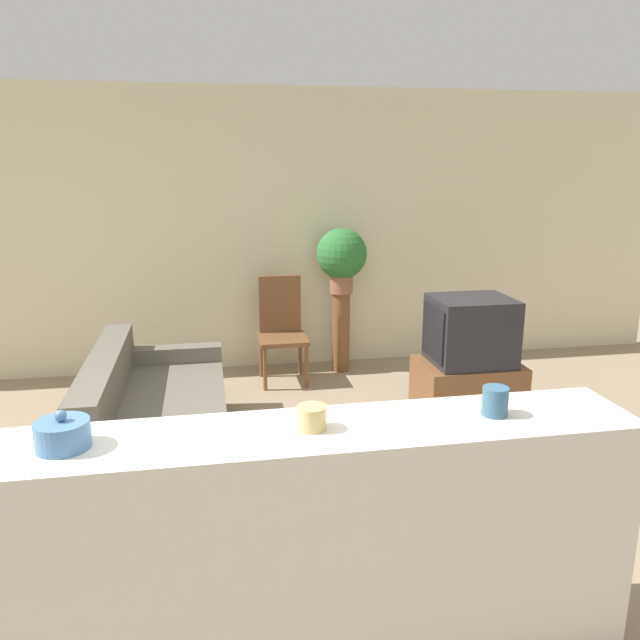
% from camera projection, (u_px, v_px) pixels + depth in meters
% --- Properties ---
extents(ground_plane, '(14.00, 14.00, 0.00)m').
position_uv_depth(ground_plane, '(280.00, 581.00, 3.08)').
color(ground_plane, gray).
extents(wall_back, '(9.00, 0.06, 2.70)m').
position_uv_depth(wall_back, '(235.00, 232.00, 6.02)').
color(wall_back, beige).
rests_on(wall_back, ground_plane).
extents(couch, '(0.90, 1.79, 0.74)m').
position_uv_depth(couch, '(155.00, 420.00, 4.33)').
color(couch, '#605B51').
rests_on(couch, ground_plane).
extents(tv_stand, '(0.79, 0.57, 0.47)m').
position_uv_depth(tv_stand, '(467.00, 390.00, 5.00)').
color(tv_stand, brown).
rests_on(tv_stand, ground_plane).
extents(television, '(0.62, 0.53, 0.52)m').
position_uv_depth(television, '(470.00, 331.00, 4.88)').
color(television, '#232328').
rests_on(television, tv_stand).
extents(wooden_chair, '(0.44, 0.44, 0.98)m').
position_uv_depth(wooden_chair, '(282.00, 326.00, 5.83)').
color(wooden_chair, brown).
rests_on(wooden_chair, ground_plane).
extents(plant_stand, '(0.17, 0.17, 0.78)m').
position_uv_depth(plant_stand, '(341.00, 332.00, 6.11)').
color(plant_stand, brown).
rests_on(plant_stand, ground_plane).
extents(potted_plant, '(0.48, 0.48, 0.62)m').
position_uv_depth(potted_plant, '(342.00, 256.00, 5.92)').
color(potted_plant, '#8E5B3D').
rests_on(potted_plant, plant_stand).
extents(foreground_counter, '(2.72, 0.44, 1.03)m').
position_uv_depth(foreground_counter, '(293.00, 551.00, 2.47)').
color(foreground_counter, silver).
rests_on(foreground_counter, ground_plane).
extents(decorative_bowl, '(0.19, 0.19, 0.14)m').
position_uv_depth(decorative_bowl, '(63.00, 434.00, 2.19)').
color(decorative_bowl, '#4C7AAD').
rests_on(decorative_bowl, foreground_counter).
extents(candle_jar, '(0.11, 0.11, 0.09)m').
position_uv_depth(candle_jar, '(312.00, 418.00, 2.35)').
color(candle_jar, tan).
rests_on(candle_jar, foreground_counter).
extents(coffee_tin, '(0.10, 0.10, 0.12)m').
position_uv_depth(coffee_tin, '(495.00, 401.00, 2.47)').
color(coffee_tin, '#335B75').
rests_on(coffee_tin, foreground_counter).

